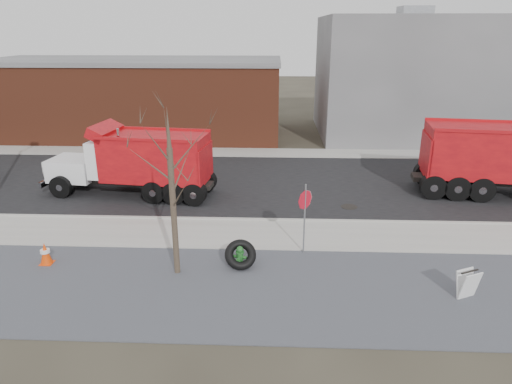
{
  "coord_description": "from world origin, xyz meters",
  "views": [
    {
      "loc": [
        -0.23,
        -15.04,
        7.2
      ],
      "look_at": [
        -0.9,
        1.07,
        1.4
      ],
      "focal_mm": 32.0,
      "sensor_mm": 36.0,
      "label": 1
    }
  ],
  "objects_px": {
    "dump_truck_red_b": "(136,160)",
    "dump_truck_red_a": "(512,157)",
    "fire_hydrant": "(240,258)",
    "sandwich_board": "(468,284)",
    "truck_tire": "(240,255)",
    "stop_sign": "(305,206)"
  },
  "relations": [
    {
      "from": "truck_tire",
      "to": "stop_sign",
      "type": "bearing_deg",
      "value": 27.29
    },
    {
      "from": "dump_truck_red_a",
      "to": "truck_tire",
      "type": "bearing_deg",
      "value": -140.77
    },
    {
      "from": "fire_hydrant",
      "to": "dump_truck_red_b",
      "type": "distance_m",
      "value": 8.45
    },
    {
      "from": "fire_hydrant",
      "to": "truck_tire",
      "type": "relative_size",
      "value": 0.64
    },
    {
      "from": "sandwich_board",
      "to": "dump_truck_red_a",
      "type": "distance_m",
      "value": 10.11
    },
    {
      "from": "dump_truck_red_a",
      "to": "dump_truck_red_b",
      "type": "xyz_separation_m",
      "value": [
        -16.72,
        -0.56,
        -0.18
      ]
    },
    {
      "from": "stop_sign",
      "to": "dump_truck_red_b",
      "type": "bearing_deg",
      "value": 118.31
    },
    {
      "from": "sandwich_board",
      "to": "truck_tire",
      "type": "bearing_deg",
      "value": 142.11
    },
    {
      "from": "stop_sign",
      "to": "dump_truck_red_b",
      "type": "height_order",
      "value": "dump_truck_red_b"
    },
    {
      "from": "fire_hydrant",
      "to": "dump_truck_red_b",
      "type": "bearing_deg",
      "value": 141.33
    },
    {
      "from": "fire_hydrant",
      "to": "truck_tire",
      "type": "bearing_deg",
      "value": 77.45
    },
    {
      "from": "dump_truck_red_a",
      "to": "dump_truck_red_b",
      "type": "distance_m",
      "value": 16.73
    },
    {
      "from": "truck_tire",
      "to": "stop_sign",
      "type": "height_order",
      "value": "stop_sign"
    },
    {
      "from": "fire_hydrant",
      "to": "sandwich_board",
      "type": "relative_size",
      "value": 0.89
    },
    {
      "from": "stop_sign",
      "to": "dump_truck_red_b",
      "type": "xyz_separation_m",
      "value": [
        -7.2,
        5.49,
        -0.06
      ]
    },
    {
      "from": "truck_tire",
      "to": "dump_truck_red_a",
      "type": "relative_size",
      "value": 0.13
    },
    {
      "from": "stop_sign",
      "to": "dump_truck_red_b",
      "type": "relative_size",
      "value": 0.32
    },
    {
      "from": "stop_sign",
      "to": "dump_truck_red_a",
      "type": "distance_m",
      "value": 11.28
    },
    {
      "from": "stop_sign",
      "to": "sandwich_board",
      "type": "bearing_deg",
      "value": -54.54
    },
    {
      "from": "stop_sign",
      "to": "dump_truck_red_a",
      "type": "bearing_deg",
      "value": 8.09
    },
    {
      "from": "dump_truck_red_b",
      "to": "dump_truck_red_a",
      "type": "bearing_deg",
      "value": -171.18
    },
    {
      "from": "truck_tire",
      "to": "dump_truck_red_a",
      "type": "xyz_separation_m",
      "value": [
        11.57,
        7.11,
        1.37
      ]
    }
  ]
}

